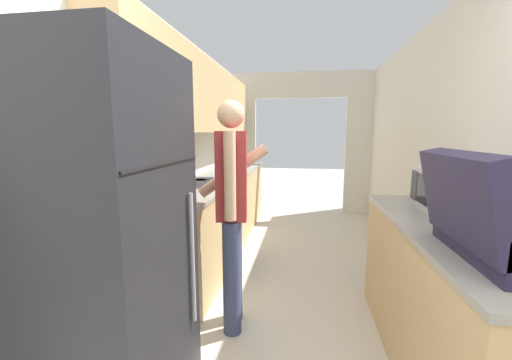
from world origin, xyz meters
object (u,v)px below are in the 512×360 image
object	(u,v)px
range_oven	(207,223)
knife	(221,175)
suitcase	(495,225)
refrigerator	(97,245)
person	(232,210)
microwave	(451,190)

from	to	relation	value
range_oven	knife	xyz separation A→B (m)	(0.01, 0.57, 0.46)
range_oven	suitcase	xyz separation A→B (m)	(1.83, -1.79, 0.60)
refrigerator	suitcase	bearing A→B (deg)	3.02
refrigerator	knife	world-z (taller)	refrigerator
suitcase	refrigerator	bearing A→B (deg)	-176.98
person	suitcase	distance (m)	1.50
suitcase	knife	world-z (taller)	suitcase
refrigerator	microwave	size ratio (longest dim) A/B	3.38
person	knife	world-z (taller)	person
refrigerator	knife	size ratio (longest dim) A/B	6.31
microwave	knife	world-z (taller)	microwave
refrigerator	suitcase	world-z (taller)	refrigerator
knife	refrigerator	bearing A→B (deg)	-129.85
range_oven	person	distance (m)	1.26
microwave	knife	bearing A→B (deg)	142.64
range_oven	microwave	bearing A→B (deg)	-25.41
knife	microwave	bearing A→B (deg)	-78.42
refrigerator	person	size ratio (longest dim) A/B	1.09
microwave	person	bearing A→B (deg)	-176.10
refrigerator	person	xyz separation A→B (m)	(0.47, 0.83, -0.02)
range_oven	knife	world-z (taller)	range_oven
person	microwave	xyz separation A→B (m)	(1.48, 0.10, 0.17)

